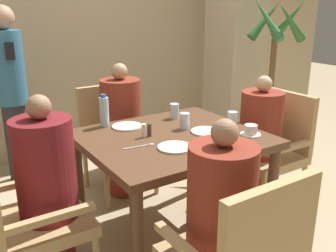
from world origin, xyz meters
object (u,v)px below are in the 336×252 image
object	(u,v)px
water_bottle	(104,112)
glass_tall_mid	(185,121)
glass_tall_far	(232,119)
plate_dessert_center	(206,131)
diner_in_right_chair	(259,141)
potted_palm	(270,103)
glass_tall_near	(174,111)
chair_left_side	(23,214)
diner_in_far_chair	(122,130)
teacup_with_saucer	(251,131)
chair_right_side	(272,145)
chair_far_side	(115,136)
plate_main_right	(175,147)
standing_host	(11,92)
plate_main_left	(127,126)
diner_in_near_chair	(220,226)
diner_in_left_chair	(48,192)
bowl_small	(217,149)

from	to	relation	value
water_bottle	glass_tall_mid	size ratio (longest dim) A/B	2.05
glass_tall_far	plate_dessert_center	bearing A→B (deg)	177.62
diner_in_right_chair	glass_tall_far	xyz separation A→B (m)	(-0.38, -0.08, 0.26)
potted_palm	glass_tall_near	size ratio (longest dim) A/B	14.76
plate_dessert_center	glass_tall_far	world-z (taller)	glass_tall_far
water_bottle	diner_in_right_chair	bearing A→B (deg)	-20.60
chair_left_side	diner_in_far_chair	world-z (taller)	diner_in_far_chair
water_bottle	glass_tall_far	distance (m)	0.88
glass_tall_far	potted_palm	bearing A→B (deg)	31.69
teacup_with_saucer	glass_tall_mid	bearing A→B (deg)	130.01
chair_right_side	teacup_with_saucer	size ratio (longest dim) A/B	6.61
chair_far_side	plate_main_right	world-z (taller)	chair_far_side
chair_right_side	plate_dessert_center	bearing A→B (deg)	-174.24
standing_host	plate_main_left	size ratio (longest dim) A/B	7.50
chair_far_side	glass_tall_far	bearing A→B (deg)	-65.66
teacup_with_saucer	water_bottle	size ratio (longest dim) A/B	0.60
diner_in_near_chair	chair_left_side	bearing A→B (deg)	134.57
potted_palm	glass_tall_near	xyz separation A→B (m)	(-1.43, -0.35, 0.21)
plate_main_left	diner_in_far_chair	bearing A→B (deg)	69.03
potted_palm	plate_main_right	xyz separation A→B (m)	(-1.77, -0.87, 0.16)
potted_palm	glass_tall_near	bearing A→B (deg)	-166.09
glass_tall_near	standing_host	bearing A→B (deg)	127.70
diner_in_left_chair	chair_left_side	bearing A→B (deg)	180.00
diner_in_right_chair	bowl_small	size ratio (longest dim) A/B	7.56
chair_far_side	teacup_with_saucer	size ratio (longest dim) A/B	6.61
chair_right_side	potted_palm	distance (m)	0.97
plate_main_left	diner_in_near_chair	bearing A→B (deg)	-93.06
chair_right_side	plate_dessert_center	xyz separation A→B (m)	(-0.74, -0.07, 0.27)
chair_left_side	potted_palm	size ratio (longest dim) A/B	0.55
chair_far_side	bowl_small	world-z (taller)	chair_far_side
diner_in_left_chair	plate_dessert_center	world-z (taller)	diner_in_left_chair
diner_in_right_chair	glass_tall_far	distance (m)	0.46
glass_tall_mid	glass_tall_far	bearing A→B (deg)	-26.85
plate_main_left	water_bottle	distance (m)	0.19
diner_in_left_chair	plate_main_right	world-z (taller)	diner_in_left_chair
chair_left_side	plate_main_right	world-z (taller)	chair_left_side
diner_in_far_chair	potted_palm	world-z (taller)	potted_palm
chair_far_side	diner_in_right_chair	distance (m)	1.21
diner_in_right_chair	plate_main_left	world-z (taller)	diner_in_right_chair
chair_left_side	chair_right_side	xyz separation A→B (m)	(1.92, 0.00, 0.00)
chair_left_side	water_bottle	world-z (taller)	water_bottle
teacup_with_saucer	glass_tall_mid	distance (m)	0.44
plate_main_left	teacup_with_saucer	distance (m)	0.83
diner_in_left_chair	plate_dessert_center	bearing A→B (deg)	-4.09
potted_palm	glass_tall_far	xyz separation A→B (m)	(-1.21, -0.75, 0.21)
diner_in_left_chair	teacup_with_saucer	world-z (taller)	diner_in_left_chair
standing_host	potted_palm	bearing A→B (deg)	-19.36
chair_left_side	standing_host	bearing A→B (deg)	79.32
plate_dessert_center	chair_right_side	bearing A→B (deg)	5.76
diner_in_right_chair	glass_tall_mid	distance (m)	0.72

